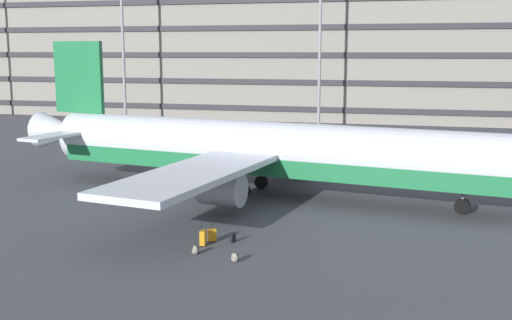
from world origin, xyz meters
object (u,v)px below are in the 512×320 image
Objects in this scene: airliner at (264,151)px; backpack_orange at (234,258)px; suitcase_laid_flat at (212,235)px; backpack_purple at (195,250)px; suitcase_black at (203,238)px; backpack_silver at (233,238)px.

backpack_orange is at bearing -82.30° from airliner.
airliner reaches higher than suitcase_laid_flat.
backpack_purple is (-0.25, -12.90, -2.69)m from airliner.
suitcase_black is at bearing 137.78° from backpack_orange.
suitcase_laid_flat is 2.10m from backpack_purple.
backpack_silver is at bearing 107.64° from backpack_orange.
suitcase_black is at bearing -107.18° from suitcase_laid_flat.
backpack_orange reaches higher than backpack_purple.
suitcase_black is 1.13× the size of suitcase_laid_flat.
airliner is at bearing 97.70° from backpack_orange.
suitcase_black is 1.97× the size of backpack_purple.
airliner is 13.17m from backpack_purple.
backpack_silver is at bearing 7.65° from suitcase_laid_flat.
backpack_purple is (-0.15, -2.09, -0.14)m from suitcase_laid_flat.
backpack_purple is at bearing -94.07° from suitcase_laid_flat.
airliner is 71.16× the size of backpack_silver.
suitcase_laid_flat reaches higher than backpack_orange.
backpack_silver is (1.25, 0.87, -0.18)m from suitcase_black.
backpack_purple is (-2.07, 0.59, -0.00)m from backpack_orange.
backpack_purple is at bearing -117.79° from backpack_silver.
backpack_orange is (1.92, -2.68, -0.14)m from suitcase_laid_flat.
suitcase_black is 0.77m from suitcase_laid_flat.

